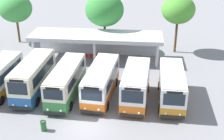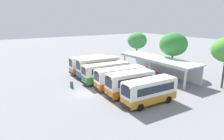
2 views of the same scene
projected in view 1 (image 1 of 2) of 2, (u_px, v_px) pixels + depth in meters
name	position (u px, v px, depth m)	size (l,w,h in m)	color
ground_plane	(86.00, 126.00, 26.19)	(180.00, 180.00, 0.00)	gray
city_bus_nearest_orange	(0.00, 77.00, 30.70)	(2.49, 7.21, 3.32)	black
city_bus_second_in_row	(34.00, 76.00, 30.61)	(2.51, 7.78, 3.53)	black
city_bus_middle_cream	(66.00, 81.00, 30.06)	(2.53, 8.13, 3.23)	black
city_bus_fourth_amber	(101.00, 81.00, 30.14)	(2.97, 8.04, 3.16)	black
city_bus_fifth_blue	(136.00, 85.00, 29.14)	(2.76, 6.94, 3.38)	black
city_bus_far_end_green	(172.00, 85.00, 29.21)	(2.54, 7.39, 3.17)	black
terminal_canopy	(97.00, 39.00, 39.13)	(16.62, 4.59, 3.40)	silver
waiting_chair_end_by_column	(86.00, 56.00, 39.16)	(0.45, 0.45, 0.86)	slate
waiting_chair_second_from_end	(91.00, 57.00, 39.10)	(0.45, 0.45, 0.86)	slate
waiting_chair_middle_seat	(97.00, 56.00, 39.16)	(0.45, 0.45, 0.86)	slate
waiting_chair_fourth_seat	(102.00, 57.00, 39.04)	(0.45, 0.45, 0.86)	slate
waiting_chair_fifth_seat	(107.00, 57.00, 38.95)	(0.45, 0.45, 0.86)	slate
waiting_chair_far_end_seat	(113.00, 57.00, 38.86)	(0.45, 0.45, 0.86)	slate
roadside_tree_behind_canopy	(104.00, 10.00, 40.17)	(5.11, 5.11, 7.90)	brown
roadside_tree_east_of_canopy	(178.00, 10.00, 39.59)	(4.36, 4.36, 7.75)	brown
roadside_tree_west_of_canopy	(15.00, 8.00, 43.61)	(4.73, 4.73, 7.12)	brown
litter_bin_apron	(43.00, 126.00, 25.41)	(0.49, 0.49, 0.90)	#266633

